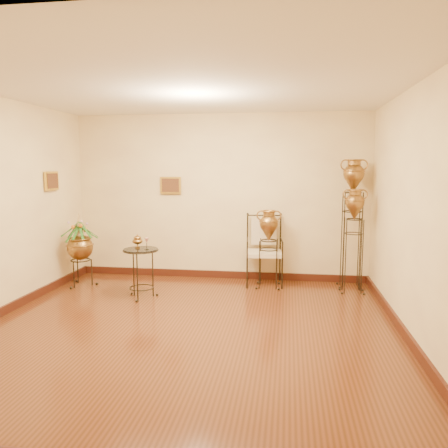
# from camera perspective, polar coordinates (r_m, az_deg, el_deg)

# --- Properties ---
(ground) EXTENTS (5.00, 5.00, 0.00)m
(ground) POSITION_cam_1_polar(r_m,az_deg,el_deg) (5.33, -4.84, -13.60)
(ground) COLOR #5D2B16
(ground) RESTS_ON ground
(room_shell) EXTENTS (5.02, 5.02, 2.81)m
(room_shell) POSITION_cam_1_polar(r_m,az_deg,el_deg) (4.99, -5.11, 5.37)
(room_shell) COLOR #FFEAA4
(room_shell) RESTS_ON ground
(amphora_tall) EXTENTS (0.52, 0.52, 2.06)m
(amphora_tall) POSITION_cam_1_polar(r_m,az_deg,el_deg) (7.11, 16.37, 0.19)
(amphora_tall) COLOR black
(amphora_tall) RESTS_ON ground
(amphora_mid) EXTENTS (0.47, 0.47, 1.60)m
(amphora_mid) POSITION_cam_1_polar(r_m,az_deg,el_deg) (6.93, 16.55, -2.01)
(amphora_mid) COLOR black
(amphora_mid) RESTS_ON ground
(amphora_short) EXTENTS (0.51, 0.51, 1.26)m
(amphora_short) POSITION_cam_1_polar(r_m,az_deg,el_deg) (6.98, 5.83, -3.18)
(amphora_short) COLOR black
(amphora_short) RESTS_ON ground
(planter_urn) EXTENTS (0.81, 0.81, 1.22)m
(planter_urn) POSITION_cam_1_polar(r_m,az_deg,el_deg) (7.40, -18.30, -2.51)
(planter_urn) COLOR black
(planter_urn) RESTS_ON ground
(armchair) EXTENTS (0.69, 0.65, 1.13)m
(armchair) POSITION_cam_1_polar(r_m,az_deg,el_deg) (7.13, 5.28, -3.45)
(armchair) COLOR black
(armchair) RESTS_ON ground
(side_table) EXTENTS (0.66, 0.66, 0.92)m
(side_table) POSITION_cam_1_polar(r_m,az_deg,el_deg) (6.54, -10.76, -6.21)
(side_table) COLOR black
(side_table) RESTS_ON ground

